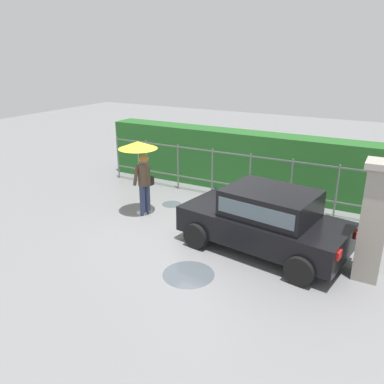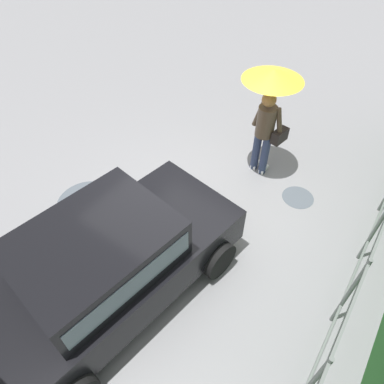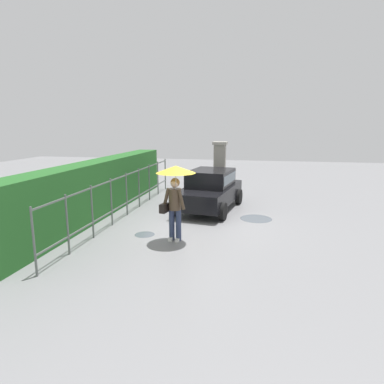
# 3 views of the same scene
# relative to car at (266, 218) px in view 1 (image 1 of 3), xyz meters

# --- Properties ---
(ground_plane) EXTENTS (40.00, 40.00, 0.00)m
(ground_plane) POSITION_rel_car_xyz_m (-1.68, 0.08, -0.80)
(ground_plane) COLOR slate
(car) EXTENTS (3.92, 2.31, 1.48)m
(car) POSITION_rel_car_xyz_m (0.00, 0.00, 0.00)
(car) COLOR black
(car) RESTS_ON ground
(pedestrian) EXTENTS (1.04, 1.04, 2.07)m
(pedestrian) POSITION_rel_car_xyz_m (-3.67, 0.42, 0.75)
(pedestrian) COLOR #2D3856
(pedestrian) RESTS_ON ground
(gate_pillar) EXTENTS (0.60, 0.60, 2.42)m
(gate_pillar) POSITION_rel_car_xyz_m (2.16, -0.10, 0.44)
(gate_pillar) COLOR gray
(gate_pillar) RESTS_ON ground
(fence_section) EXTENTS (9.96, 0.05, 1.50)m
(fence_section) POSITION_rel_car_xyz_m (-1.41, 2.74, 0.02)
(fence_section) COLOR #59605B
(fence_section) RESTS_ON ground
(hedge_row) EXTENTS (10.91, 0.90, 1.90)m
(hedge_row) POSITION_rel_car_xyz_m (-1.41, 3.77, 0.15)
(hedge_row) COLOR #235B23
(hedge_row) RESTS_ON ground
(puddle_near) EXTENTS (1.07, 1.07, 0.00)m
(puddle_near) POSITION_rel_car_xyz_m (-1.01, -1.72, -0.80)
(puddle_near) COLOR #4C545B
(puddle_near) RESTS_ON ground
(puddle_far) EXTENTS (0.58, 0.58, 0.00)m
(puddle_far) POSITION_rel_car_xyz_m (-3.34, 1.43, -0.80)
(puddle_far) COLOR #4C545B
(puddle_far) RESTS_ON ground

